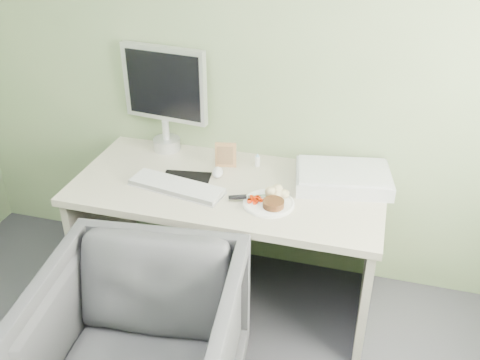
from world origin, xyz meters
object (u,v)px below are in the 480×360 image
(scanner, at_px, (343,178))
(desk_chair, at_px, (141,350))
(desk, at_px, (228,214))
(plate, at_px, (269,203))
(monitor, at_px, (165,93))

(scanner, height_order, desk_chair, scanner)
(desk, height_order, desk_chair, desk_chair)
(plate, relative_size, desk_chair, 0.30)
(monitor, bearing_deg, desk_chair, -67.77)
(monitor, bearing_deg, plate, -25.56)
(desk, bearing_deg, scanner, 15.79)
(desk, bearing_deg, desk_chair, -98.79)
(desk, distance_m, desk_chair, 0.88)
(desk, xyz_separation_m, scanner, (0.57, 0.16, 0.22))
(desk, xyz_separation_m, plate, (0.25, -0.13, 0.19))
(scanner, distance_m, monitor, 1.08)
(plate, relative_size, scanner, 0.52)
(desk, relative_size, plate, 6.39)
(scanner, bearing_deg, plate, -148.61)
(plate, bearing_deg, desk, 152.63)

